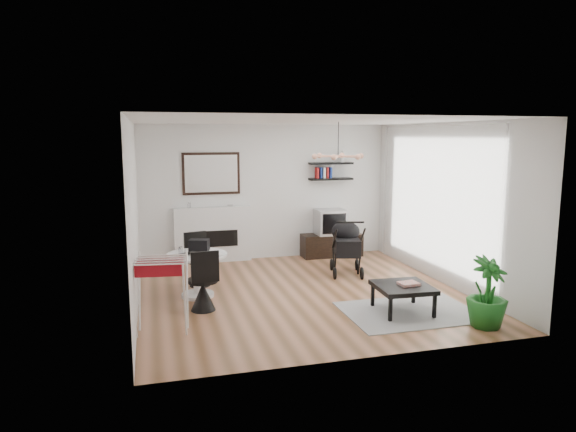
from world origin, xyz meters
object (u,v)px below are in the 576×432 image
object	(u,v)px
stroller	(346,249)
coffee_table	(403,288)
potted_plant	(487,292)
crt_tv	(330,222)
dining_table	(197,268)
fireplace	(213,228)
tv_console	(332,245)
drying_rack	(161,294)

from	to	relation	value
stroller	coffee_table	distance (m)	2.16
coffee_table	potted_plant	world-z (taller)	potted_plant
stroller	crt_tv	bearing A→B (deg)	97.30
stroller	coffee_table	size ratio (longest dim) A/B	1.33
dining_table	potted_plant	xyz separation A→B (m)	(3.53, -2.28, 0.02)
fireplace	dining_table	world-z (taller)	fireplace
crt_tv	stroller	size ratio (longest dim) A/B	0.56
potted_plant	tv_console	bearing A→B (deg)	97.79
drying_rack	coffee_table	world-z (taller)	drying_rack
dining_table	drying_rack	world-z (taller)	drying_rack
fireplace	dining_table	bearing A→B (deg)	-103.25
crt_tv	drying_rack	distance (m)	4.86
crt_tv	coffee_table	bearing A→B (deg)	-92.67
dining_table	coffee_table	world-z (taller)	dining_table
drying_rack	potted_plant	size ratio (longest dim) A/B	1.05
stroller	drying_rack	bearing A→B (deg)	-133.53
tv_console	stroller	world-z (taller)	stroller
tv_console	stroller	xyz separation A→B (m)	(-0.21, -1.35, 0.22)
tv_console	fireplace	bearing A→B (deg)	176.42
fireplace	potted_plant	world-z (taller)	fireplace
dining_table	drying_rack	xyz separation A→B (m)	(-0.57, -1.38, 0.06)
coffee_table	potted_plant	distance (m)	1.12
potted_plant	stroller	bearing A→B (deg)	105.19
coffee_table	dining_table	bearing A→B (deg)	151.51
coffee_table	crt_tv	bearing A→B (deg)	87.33
fireplace	tv_console	bearing A→B (deg)	-3.58
fireplace	coffee_table	size ratio (longest dim) A/B	2.72
fireplace	coffee_table	distance (m)	4.29
fireplace	coffee_table	xyz separation A→B (m)	(2.23, -3.66, -0.33)
drying_rack	crt_tv	bearing A→B (deg)	51.93
tv_console	coffee_table	distance (m)	3.51
fireplace	stroller	world-z (taller)	fireplace
drying_rack	coffee_table	xyz separation A→B (m)	(3.31, -0.10, -0.16)
drying_rack	stroller	distance (m)	3.89
coffee_table	potted_plant	xyz separation A→B (m)	(0.79, -0.79, 0.11)
stroller	coffee_table	bearing A→B (deg)	-75.24
fireplace	crt_tv	world-z (taller)	fireplace
dining_table	tv_console	bearing A→B (deg)	34.45
drying_rack	potted_plant	world-z (taller)	drying_rack
dining_table	coffee_table	bearing A→B (deg)	-28.49
dining_table	fireplace	bearing A→B (deg)	76.75
fireplace	dining_table	xyz separation A→B (m)	(-0.51, -2.17, -0.24)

